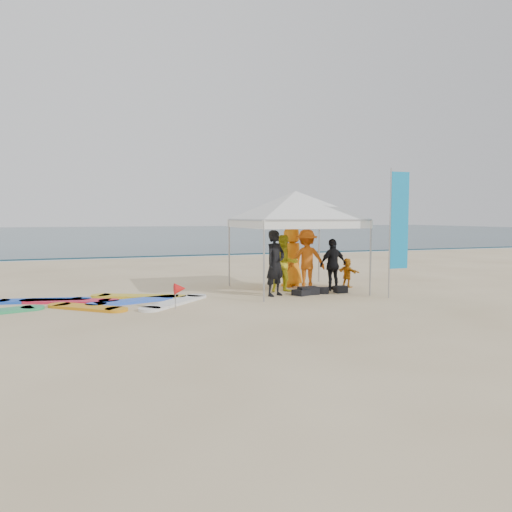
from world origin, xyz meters
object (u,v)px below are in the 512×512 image
object	(u,v)px
marker_pennant	(180,289)
surfboard_spread	(95,303)
canopy_tent	(296,191)
feather_flag	(398,222)
person_black_b	(333,265)
person_black_a	(275,263)
person_yellow	(285,264)
person_orange_b	(292,257)
person_seated	(347,273)
person_orange_a	(307,259)

from	to	relation	value
marker_pennant	surfboard_spread	xyz separation A→B (m)	(-1.95, 1.42, -0.46)
canopy_tent	feather_flag	bearing A→B (deg)	-46.08
canopy_tent	person_black_b	bearing A→B (deg)	-18.37
feather_flag	surfboard_spread	xyz separation A→B (m)	(-7.97, 1.76, -2.07)
person_black_a	feather_flag	size ratio (longest dim) A/B	0.52
marker_pennant	person_black_b	bearing A→B (deg)	16.62
person_yellow	person_orange_b	xyz separation A→B (m)	(0.68, 1.05, 0.11)
person_black_b	marker_pennant	bearing A→B (deg)	9.22
person_black_a	canopy_tent	world-z (taller)	canopy_tent
person_seated	marker_pennant	xyz separation A→B (m)	(-5.76, -1.96, 0.03)
person_black_b	person_orange_b	xyz separation A→B (m)	(-0.85, 1.21, 0.17)
person_orange_a	person_orange_b	world-z (taller)	person_orange_b
person_yellow	person_seated	distance (m)	2.35
feather_flag	surfboard_spread	size ratio (longest dim) A/B	0.58
person_orange_a	feather_flag	distance (m)	3.14
person_yellow	canopy_tent	distance (m)	2.21
person_yellow	marker_pennant	distance (m)	3.86
person_orange_b	person_orange_a	bearing A→B (deg)	85.15
person_seated	marker_pennant	size ratio (longest dim) A/B	1.46
person_black_a	surfboard_spread	size ratio (longest dim) A/B	0.30
person_orange_a	surfboard_spread	distance (m)	6.41
person_seated	person_orange_a	bearing A→B (deg)	70.14
marker_pennant	person_orange_b	bearing A→B (deg)	33.10
person_seated	person_yellow	bearing A→B (deg)	81.10
person_orange_a	surfboard_spread	size ratio (longest dim) A/B	0.30
person_seated	person_orange_b	bearing A→B (deg)	48.91
person_black_b	person_seated	world-z (taller)	person_black_b
person_yellow	person_orange_b	world-z (taller)	person_orange_b
person_orange_b	canopy_tent	world-z (taller)	canopy_tent
person_yellow	marker_pennant	size ratio (longest dim) A/B	2.68
person_orange_b	person_black_b	bearing A→B (deg)	101.74
person_black_a	feather_flag	bearing A→B (deg)	-52.09
person_orange_b	feather_flag	bearing A→B (deg)	98.19
surfboard_spread	person_orange_b	bearing A→B (deg)	11.92
person_black_b	surfboard_spread	xyz separation A→B (m)	(-6.95, -0.08, -0.76)
person_black_a	person_black_b	bearing A→B (deg)	-15.97
canopy_tent	person_orange_a	bearing A→B (deg)	21.82
canopy_tent	marker_pennant	world-z (taller)	canopy_tent
person_yellow	canopy_tent	xyz separation A→B (m)	(0.44, 0.20, 2.16)
person_orange_b	surfboard_spread	world-z (taller)	person_orange_b
person_black_a	person_yellow	distance (m)	0.78
person_orange_a	canopy_tent	world-z (taller)	canopy_tent
person_black_a	canopy_tent	distance (m)	2.42
person_yellow	person_orange_b	distance (m)	1.25
person_seated	canopy_tent	xyz separation A→B (m)	(-1.86, -0.10, 2.55)
person_yellow	person_orange_b	bearing A→B (deg)	58.48
person_yellow	feather_flag	bearing A→B (deg)	-36.54
canopy_tent	surfboard_spread	xyz separation A→B (m)	(-5.85, -0.44, -2.98)
person_yellow	surfboard_spread	xyz separation A→B (m)	(-5.42, -0.24, -0.82)
person_orange_a	person_black_b	bearing A→B (deg)	148.47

